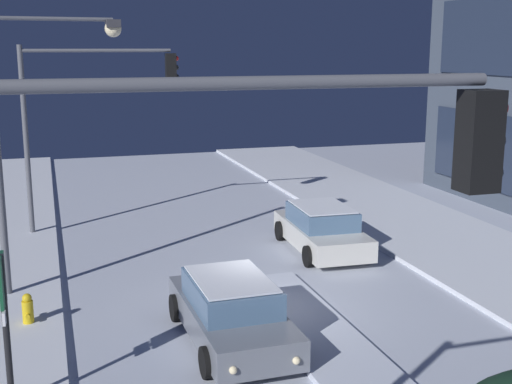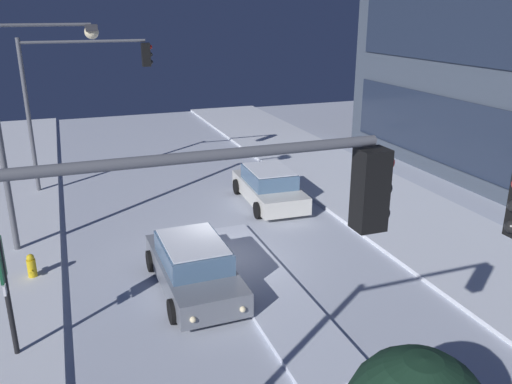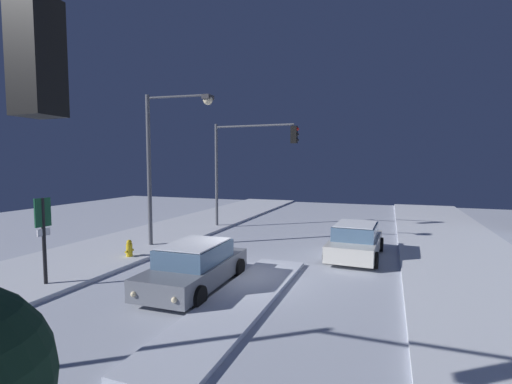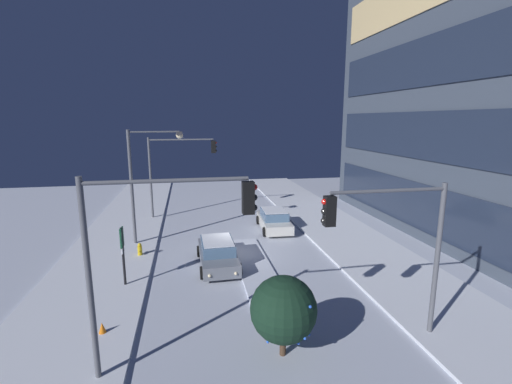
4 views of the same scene
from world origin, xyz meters
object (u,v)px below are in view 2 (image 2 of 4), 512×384
Objects in this scene: car_far at (269,187)px; traffic_light_corner_near_right at (143,315)px; traffic_light_corner_near_left at (78,84)px; fire_hydrant at (32,268)px; car_near at (193,266)px; parking_info_sign at (5,285)px; street_lamp_arched at (29,105)px.

traffic_light_corner_near_right reaches higher than car_far.
traffic_light_corner_near_left is 7.67× the size of fire_hydrant.
car_far is at bearing 140.58° from car_near.
car_far is (-5.87, 4.63, -0.00)m from car_near.
parking_info_sign is (1.75, -4.61, 1.20)m from car_near.
traffic_light_corner_near_left reaches higher than fire_hydrant.
traffic_light_corner_near_left is 0.90× the size of street_lamp_arched.
street_lamp_arched is at bearing 169.96° from fire_hydrant.
car_near is 0.75× the size of traffic_light_corner_near_right.
car_far is 16.19m from traffic_light_corner_near_right.
traffic_light_corner_near_right reaches higher than car_near.
traffic_light_corner_near_left reaches higher than traffic_light_corner_near_right.
street_lamp_arched reaches higher than parking_info_sign.
street_lamp_arched is (-4.41, -3.98, 4.13)m from car_near.
parking_info_sign is (7.62, -9.24, 1.20)m from car_far.
traffic_light_corner_near_left reaches higher than car_near.
traffic_light_corner_near_right reaches higher than fire_hydrant.
car_near is 0.65× the size of street_lamp_arched.
parking_info_sign is (6.16, -0.63, -2.93)m from street_lamp_arched.
fire_hydrant is at bearing -116.70° from car_near.
parking_info_sign is at bearing -100.71° from traffic_light_corner_near_left.
fire_hydrant is (8.39, -2.09, -4.22)m from traffic_light_corner_near_left.
traffic_light_corner_near_right reaches higher than parking_info_sign.
car_far is at bearing 42.89° from parking_info_sign.
traffic_light_corner_near_right is 11.26m from fire_hydrant.
street_lamp_arched is at bearing -139.09° from car_near.
street_lamp_arched is (1.46, -8.61, 4.13)m from car_far.
street_lamp_arched is 5.01m from fire_hydrant.
traffic_light_corner_near_right is 0.87× the size of street_lamp_arched.
street_lamp_arched is (-12.62, -1.57, 0.34)m from traffic_light_corner_near_right.
car_near is 1.01× the size of car_far.
traffic_light_corner_near_right is (8.20, -2.41, 3.80)m from car_near.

